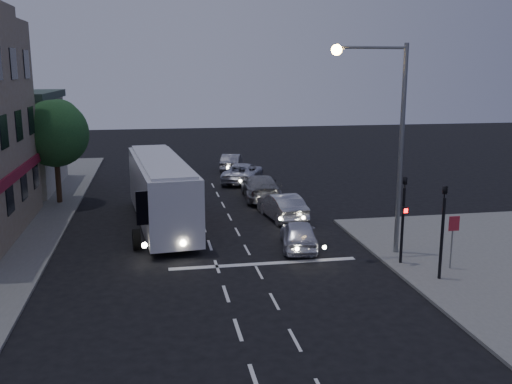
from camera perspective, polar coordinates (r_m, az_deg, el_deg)
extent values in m
plane|color=black|center=(22.15, -3.35, -9.16)|extent=(120.00, 120.00, 0.00)
cube|color=silver|center=(15.89, -0.15, -18.22)|extent=(0.12, 1.60, 0.01)
cube|color=silver|center=(18.50, -1.82, -13.59)|extent=(0.12, 1.60, 0.01)
cube|color=silver|center=(21.22, -3.02, -10.12)|extent=(0.12, 1.60, 0.01)
cube|color=silver|center=(24.01, -3.93, -7.44)|extent=(0.12, 1.60, 0.01)
cube|color=silver|center=(26.84, -4.64, -5.32)|extent=(0.12, 1.60, 0.01)
cube|color=silver|center=(29.70, -5.21, -3.60)|extent=(0.12, 1.60, 0.01)
cube|color=silver|center=(32.59, -5.68, -2.19)|extent=(0.12, 1.60, 0.01)
cube|color=silver|center=(35.50, -6.07, -1.01)|extent=(0.12, 1.60, 0.01)
cube|color=silver|center=(38.42, -6.41, -0.01)|extent=(0.12, 1.60, 0.01)
cube|color=silver|center=(17.90, 3.91, -14.54)|extent=(0.10, 1.50, 0.01)
cube|color=silver|center=(20.56, 1.85, -10.87)|extent=(0.10, 1.50, 0.01)
cube|color=silver|center=(23.29, 0.30, -8.03)|extent=(0.10, 1.50, 0.01)
cube|color=silver|center=(26.09, -0.91, -5.80)|extent=(0.10, 1.50, 0.01)
cube|color=silver|center=(28.92, -1.87, -3.99)|extent=(0.10, 1.50, 0.01)
cube|color=silver|center=(31.79, -2.66, -2.51)|extent=(0.10, 1.50, 0.01)
cube|color=silver|center=(34.68, -3.31, -1.28)|extent=(0.10, 1.50, 0.01)
cube|color=silver|center=(37.58, -3.87, -0.24)|extent=(0.10, 1.50, 0.01)
cube|color=silver|center=(40.50, -4.34, 0.66)|extent=(0.10, 1.50, 0.01)
cube|color=silver|center=(24.29, 0.80, -7.18)|extent=(8.00, 0.35, 0.01)
cube|color=silver|center=(30.13, -9.50, 0.17)|extent=(3.60, 11.74, 3.08)
cube|color=silver|center=(29.85, -9.60, 3.15)|extent=(3.18, 11.32, 0.17)
cube|color=black|center=(24.43, -9.32, -1.46)|extent=(2.21, 0.35, 1.44)
cube|color=black|center=(30.52, -7.27, 1.59)|extent=(1.04, 9.58, 0.87)
cube|color=black|center=(30.50, -11.83, 1.42)|extent=(1.04, 9.58, 0.87)
cube|color=#C10A07|center=(31.19, -7.25, -0.17)|extent=(0.58, 5.27, 1.35)
cube|color=#C10A07|center=(31.18, -11.74, -0.33)|extent=(0.58, 5.27, 1.35)
cylinder|color=black|center=(26.56, -11.86, -4.66)|extent=(0.44, 0.99, 0.96)
cylinder|color=black|center=(26.59, -6.65, -4.46)|extent=(0.44, 0.99, 0.96)
cylinder|color=black|center=(32.80, -11.58, -1.44)|extent=(0.44, 0.99, 0.96)
cylinder|color=black|center=(32.81, -7.38, -1.28)|extent=(0.44, 0.99, 0.96)
cylinder|color=black|center=(34.39, -11.53, -0.81)|extent=(0.44, 0.99, 0.96)
cylinder|color=black|center=(34.41, -7.52, -0.66)|extent=(0.44, 0.99, 0.96)
cylinder|color=#FFF2CC|center=(24.80, -11.09, -5.25)|extent=(0.25, 0.07, 0.25)
cylinder|color=#FFF2CC|center=(24.82, -7.30, -5.10)|extent=(0.25, 0.07, 0.25)
imported|color=silver|center=(26.18, 4.31, -4.26)|extent=(2.20, 4.10, 1.33)
imported|color=#BBBBBB|center=(31.18, 2.61, -1.45)|extent=(2.08, 4.55, 1.45)
imported|color=gray|center=(35.96, 0.46, 0.48)|extent=(2.49, 5.47, 1.55)
imported|color=silver|center=(41.39, -1.32, 1.94)|extent=(3.97, 5.64, 1.43)
imported|color=slate|center=(46.32, -2.47, 2.99)|extent=(2.41, 4.42, 1.38)
cylinder|color=black|center=(24.36, 14.43, -3.29)|extent=(0.12, 0.12, 3.20)
imported|color=black|center=(23.91, 14.69, 1.46)|extent=(0.15, 0.18, 0.90)
cube|color=black|center=(24.03, 14.70, -1.79)|extent=(0.25, 0.12, 0.30)
cube|color=#FF0C0C|center=(23.96, 14.76, -1.83)|extent=(0.16, 0.02, 0.18)
cylinder|color=black|center=(22.95, 18.09, -4.46)|extent=(0.12, 0.12, 3.20)
imported|color=black|center=(22.47, 18.43, 0.56)|extent=(0.18, 0.15, 0.90)
cylinder|color=slate|center=(24.42, 18.97, -5.00)|extent=(0.06, 0.06, 2.00)
cube|color=#A71E2E|center=(24.12, 19.20, -3.00)|extent=(0.45, 0.03, 0.60)
cylinder|color=slate|center=(25.20, 14.29, 3.97)|extent=(0.20, 0.20, 9.00)
cylinder|color=slate|center=(24.39, 11.53, 13.98)|extent=(3.00, 0.12, 0.12)
sphere|color=#FFBF59|center=(23.88, 8.07, 13.90)|extent=(0.44, 0.44, 0.44)
cube|color=maroon|center=(29.66, -22.83, 1.63)|extent=(0.15, 12.00, 0.50)
cube|color=black|center=(28.37, -23.40, -0.50)|extent=(0.06, 1.30, 1.50)
cube|color=black|center=(31.24, -22.19, 0.68)|extent=(0.06, 1.30, 1.50)
cube|color=black|center=(34.13, -21.18, 1.67)|extent=(0.06, 1.30, 1.50)
cube|color=black|center=(27.93, -23.91, 5.52)|extent=(0.06, 1.30, 1.50)
cube|color=black|center=(30.84, -22.63, 6.15)|extent=(0.06, 1.30, 1.50)
cube|color=black|center=(33.76, -21.57, 6.68)|extent=(0.06, 1.30, 1.50)
cube|color=black|center=(30.72, -23.09, 11.72)|extent=(0.06, 1.30, 1.50)
cube|color=black|center=(33.65, -21.97, 11.76)|extent=(0.06, 1.30, 1.50)
cylinder|color=black|center=(36.56, -19.17, 1.18)|extent=(0.32, 0.32, 2.80)
sphere|color=#1B411C|center=(36.16, -19.48, 5.54)|extent=(4.00, 4.00, 4.00)
sphere|color=#29652F|center=(36.66, -19.10, 6.75)|extent=(2.60, 2.60, 2.60)
sphere|color=#1B411C|center=(35.59, -20.15, 6.05)|extent=(2.40, 2.40, 2.40)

